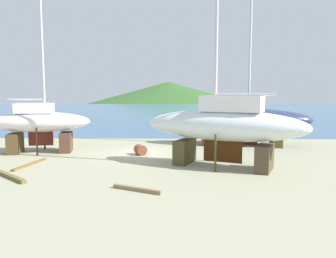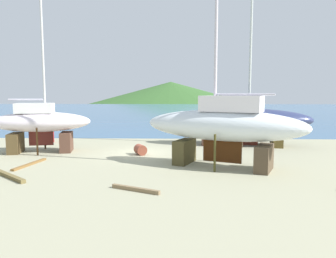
# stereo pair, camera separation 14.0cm
# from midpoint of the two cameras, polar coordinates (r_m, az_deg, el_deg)

# --- Properties ---
(ground_plane) EXTENTS (42.21, 42.21, 0.00)m
(ground_plane) POSITION_cam_midpoint_polar(r_m,az_deg,el_deg) (18.13, -6.32, -6.33)
(ground_plane) COLOR #A09D7E
(sea_water) EXTENTS (138.25, 89.29, 0.01)m
(sea_water) POSITION_cam_midpoint_polar(r_m,az_deg,el_deg) (72.87, -0.51, 3.20)
(sea_water) COLOR #376591
(sea_water) RESTS_ON ground
(headland_hill) EXTENTS (149.67, 149.67, 20.07)m
(headland_hill) POSITION_cam_midpoint_polar(r_m,az_deg,el_deg) (177.89, 0.13, 5.04)
(headland_hill) COLOR #35602A
(headland_hill) RESTS_ON ground
(sailboat_small_center) EXTENTS (6.82, 3.44, 11.71)m
(sailboat_small_center) POSITION_cam_midpoint_polar(r_m,az_deg,el_deg) (23.31, -21.70, 0.98)
(sailboat_small_center) COLOR brown
(sailboat_small_center) RESTS_ON ground
(sailboat_large_starboard) EXTENTS (8.97, 5.72, 12.79)m
(sailboat_large_starboard) POSITION_cam_midpoint_polar(r_m,az_deg,el_deg) (17.55, 9.50, 0.63)
(sailboat_large_starboard) COLOR #484022
(sailboat_large_starboard) RESTS_ON ground
(sailboat_mid_port) EXTENTS (10.65, 4.54, 17.93)m
(sailboat_mid_port) POSITION_cam_midpoint_polar(r_m,az_deg,el_deg) (25.38, 12.47, 1.86)
(sailboat_mid_port) COLOR brown
(sailboat_mid_port) RESTS_ON ground
(worker) EXTENTS (0.25, 0.45, 1.69)m
(worker) POSITION_cam_midpoint_polar(r_m,az_deg,el_deg) (27.75, -19.90, -0.44)
(worker) COLOR maroon
(worker) RESTS_ON ground
(barrel_tipped_right) EXTENTS (0.93, 0.98, 0.65)m
(barrel_tipped_right) POSITION_cam_midpoint_polar(r_m,az_deg,el_deg) (21.06, -5.04, -3.63)
(barrel_tipped_right) COLOR brown
(barrel_tipped_right) RESTS_ON ground
(timber_short_skew) EXTENTS (0.69, 2.93, 0.11)m
(timber_short_skew) POSITION_cam_midpoint_polar(r_m,az_deg,el_deg) (19.55, -23.23, -5.72)
(timber_short_skew) COLOR brown
(timber_short_skew) RESTS_ON ground
(timber_short_cross) EXTENTS (2.07, 1.09, 0.16)m
(timber_short_cross) POSITION_cam_midpoint_polar(r_m,az_deg,el_deg) (13.47, -5.79, -10.45)
(timber_short_cross) COLOR olive
(timber_short_cross) RESTS_ON ground
(timber_long_aft) EXTENTS (2.38, 2.08, 0.17)m
(timber_long_aft) POSITION_cam_midpoint_polar(r_m,az_deg,el_deg) (17.06, -26.13, -7.46)
(timber_long_aft) COLOR brown
(timber_long_aft) RESTS_ON ground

